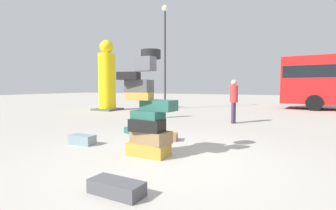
# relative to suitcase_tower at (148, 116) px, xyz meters

# --- Properties ---
(ground_plane) EXTENTS (80.00, 80.00, 0.00)m
(ground_plane) POSITION_rel_suitcase_tower_xyz_m (0.38, -0.07, -0.79)
(ground_plane) COLOR #ADA89E
(suitcase_tower) EXTENTS (1.11, 0.73, 2.09)m
(suitcase_tower) POSITION_rel_suitcase_tower_xyz_m (0.00, 0.00, 0.00)
(suitcase_tower) COLOR #B28C33
(suitcase_tower) RESTS_ON ground
(suitcase_teal_foreground_near) EXTENTS (0.72, 0.60, 0.18)m
(suitcase_teal_foreground_near) POSITION_rel_suitcase_tower_xyz_m (-1.54, 1.90, -0.70)
(suitcase_teal_foreground_near) COLOR #26594C
(suitcase_teal_foreground_near) RESTS_ON ground
(suitcase_slate_behind_tower) EXTENTS (0.62, 0.33, 0.23)m
(suitcase_slate_behind_tower) POSITION_rel_suitcase_tower_xyz_m (-1.92, 0.17, -0.68)
(suitcase_slate_behind_tower) COLOR gray
(suitcase_slate_behind_tower) RESTS_ON ground
(suitcase_brown_foreground_far) EXTENTS (0.62, 0.51, 0.18)m
(suitcase_brown_foreground_far) POSITION_rel_suitcase_tower_xyz_m (-0.31, 1.46, -0.70)
(suitcase_brown_foreground_far) COLOR olive
(suitcase_brown_foreground_far) RESTS_ON ground
(suitcase_charcoal_upright_blue) EXTENTS (0.75, 0.35, 0.18)m
(suitcase_charcoal_upright_blue) POSITION_rel_suitcase_tower_xyz_m (0.55, -1.74, -0.70)
(suitcase_charcoal_upright_blue) COLOR #4C4C51
(suitcase_charcoal_upright_blue) RESTS_ON ground
(person_bearded_onlooker) EXTENTS (0.30, 0.34, 1.63)m
(person_bearded_onlooker) POSITION_rel_suitcase_tower_xyz_m (0.60, 5.27, 0.18)
(person_bearded_onlooker) COLOR #3F334C
(person_bearded_onlooker) RESTS_ON ground
(person_tourist_with_camera) EXTENTS (0.30, 0.33, 1.67)m
(person_tourist_with_camera) POSITION_rel_suitcase_tower_xyz_m (-2.90, 5.10, 0.21)
(person_tourist_with_camera) COLOR brown
(person_tourist_with_camera) RESTS_ON ground
(yellow_dummy_statue) EXTENTS (1.37, 1.37, 4.04)m
(yellow_dummy_statue) POSITION_rel_suitcase_tower_xyz_m (-7.13, 7.41, 1.01)
(yellow_dummy_statue) COLOR yellow
(yellow_dummy_statue) RESTS_ON ground
(lamp_post) EXTENTS (0.36, 0.36, 6.24)m
(lamp_post) POSITION_rel_suitcase_tower_xyz_m (-4.46, 9.61, 3.27)
(lamp_post) COLOR #333338
(lamp_post) RESTS_ON ground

